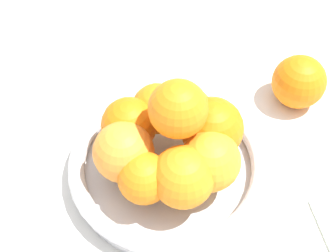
# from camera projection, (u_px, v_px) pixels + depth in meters

# --- Properties ---
(ground_plane) EXTENTS (4.00, 4.00, 0.00)m
(ground_plane) POSITION_uv_depth(u_px,v_px,m) (168.00, 173.00, 0.64)
(ground_plane) COLOR silver
(fruit_bowl) EXTENTS (0.27, 0.27, 0.04)m
(fruit_bowl) POSITION_uv_depth(u_px,v_px,m) (168.00, 165.00, 0.63)
(fruit_bowl) COLOR silver
(fruit_bowl) RESTS_ON ground_plane
(orange_pile) EXTENTS (0.19, 0.18, 0.13)m
(orange_pile) POSITION_uv_depth(u_px,v_px,m) (172.00, 139.00, 0.58)
(orange_pile) COLOR orange
(orange_pile) RESTS_ON fruit_bowl
(stray_orange) EXTENTS (0.08, 0.08, 0.08)m
(stray_orange) POSITION_uv_depth(u_px,v_px,m) (299.00, 82.00, 0.70)
(stray_orange) COLOR orange
(stray_orange) RESTS_ON ground_plane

